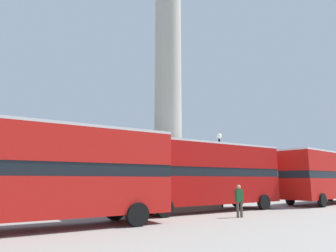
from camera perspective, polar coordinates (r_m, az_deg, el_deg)
name	(u,v)px	position (r m, az deg, el deg)	size (l,w,h in m)	color
ground_plane	(168,209)	(21.26, 0.00, -15.53)	(200.00, 200.00, 0.00)	gray
monument_column	(168,95)	(22.05, 0.00, 5.91)	(5.15, 5.15, 23.07)	#A39E8E
bus_a	(206,173)	(19.66, 7.30, -8.91)	(11.40, 3.31, 4.31)	#A80F0C
bus_b	(35,170)	(13.29, -24.07, -7.68)	(11.66, 3.48, 4.23)	red
bus_c	(324,175)	(29.17, 27.63, -8.29)	(11.01, 3.29, 4.29)	#B7140F
equestrian_statue	(3,184)	(22.28, -28.85, -9.66)	(3.17, 2.52, 5.73)	#A39E8E
street_lamp	(220,168)	(22.50, 9.89, -7.94)	(0.38, 0.38, 5.38)	black
pedestrian_near_lamp	(239,199)	(16.87, 13.39, -13.39)	(0.47, 0.26, 1.70)	#4C473D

